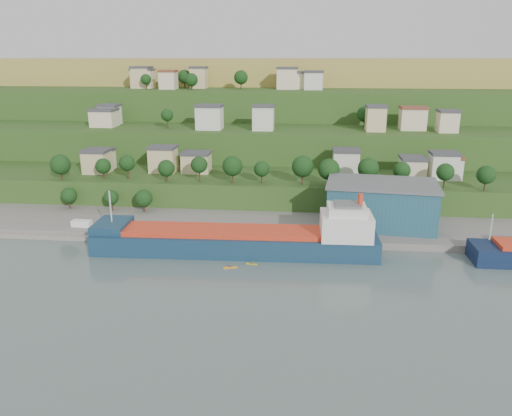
# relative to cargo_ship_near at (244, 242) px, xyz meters

# --- Properties ---
(ground) EXTENTS (500.00, 500.00, 0.00)m
(ground) POSITION_rel_cargo_ship_near_xyz_m (0.85, -9.35, -3.03)
(ground) COLOR #4C5C59
(ground) RESTS_ON ground
(quay) EXTENTS (220.00, 26.00, 4.00)m
(quay) POSITION_rel_cargo_ship_near_xyz_m (20.85, 18.65, -3.03)
(quay) COLOR slate
(quay) RESTS_ON ground
(pebble_beach) EXTENTS (40.00, 18.00, 2.40)m
(pebble_beach) POSITION_rel_cargo_ship_near_xyz_m (-54.15, 12.65, -3.03)
(pebble_beach) COLOR slate
(pebble_beach) RESTS_ON ground
(hillside) EXTENTS (360.00, 210.87, 96.00)m
(hillside) POSITION_rel_cargo_ship_near_xyz_m (0.83, 159.37, -2.95)
(hillside) COLOR #284719
(hillside) RESTS_ON ground
(cargo_ship_near) EXTENTS (74.05, 13.93, 18.95)m
(cargo_ship_near) POSITION_rel_cargo_ship_near_xyz_m (0.00, 0.00, 0.00)
(cargo_ship_near) COLOR #132F49
(cargo_ship_near) RESTS_ON ground
(warehouse) EXTENTS (32.82, 22.14, 12.80)m
(warehouse) POSITION_rel_cargo_ship_near_xyz_m (37.33, 20.77, 5.41)
(warehouse) COLOR #1F525E
(warehouse) RESTS_ON quay
(caravan) EXTENTS (5.69, 2.60, 2.61)m
(caravan) POSITION_rel_cargo_ship_near_xyz_m (-48.59, 10.47, -0.52)
(caravan) COLOR white
(caravan) RESTS_ON pebble_beach
(dinghy) EXTENTS (4.46, 2.29, 0.85)m
(dinghy) POSITION_rel_cargo_ship_near_xyz_m (-40.84, 8.91, -1.40)
(dinghy) COLOR silver
(dinghy) RESTS_ON pebble_beach
(kayak_orange) EXTENTS (3.51, 1.55, 0.87)m
(kayak_orange) POSITION_rel_cargo_ship_near_xyz_m (-2.03, -9.96, -2.77)
(kayak_orange) COLOR orange
(kayak_orange) RESTS_ON ground
(kayak_yellow) EXTENTS (2.93, 1.03, 0.72)m
(kayak_yellow) POSITION_rel_cargo_ship_near_xyz_m (2.94, -7.26, -2.81)
(kayak_yellow) COLOR gold
(kayak_yellow) RESTS_ON ground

